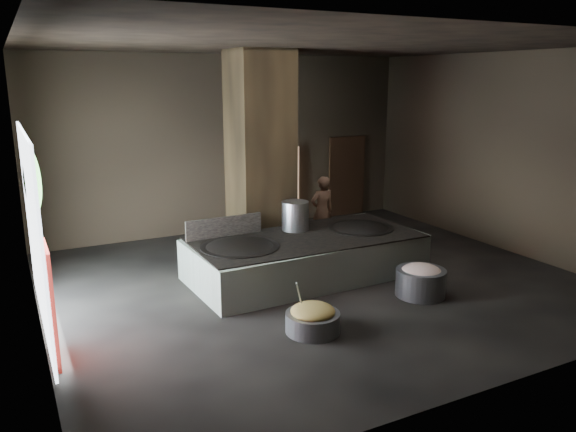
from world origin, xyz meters
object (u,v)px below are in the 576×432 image
wok_left (240,251)px  meat_basin (421,282)px  hearth_platform (306,257)px  stock_pot (295,216)px  wok_right (360,231)px  cook (322,211)px  veg_basin (313,322)px

wok_left → meat_basin: (2.82, -1.85, -0.50)m
hearth_platform → wok_left: wok_left is taller
hearth_platform → wok_left: size_ratio=3.17×
wok_left → stock_pot: 1.66m
wok_right → cook: size_ratio=0.81×
hearth_platform → meat_basin: 2.35m
veg_basin → wok_right: bearing=43.5°
stock_pot → cook: bearing=41.1°
wok_right → meat_basin: bearing=-89.4°
cook → veg_basin: 4.84m
cook → veg_basin: bearing=57.6°
hearth_platform → wok_right: (1.35, 0.05, 0.35)m
wok_left → cook: 3.35m
wok_left → stock_pot: bearing=21.8°
stock_pot → wok_left: bearing=-158.2°
wok_right → stock_pot: stock_pot is taller
wok_left → veg_basin: wok_left is taller
wok_right → stock_pot: 1.44m
veg_basin → meat_basin: size_ratio=0.95×
stock_pot → wok_right: bearing=-21.0°
wok_left → wok_right: wok_left is taller
meat_basin → wok_left: bearing=146.7°
stock_pot → veg_basin: bearing=-112.8°
meat_basin → stock_pot: bearing=118.3°
veg_basin → hearth_platform: bearing=63.5°
cook → hearth_platform: bearing=50.9°
stock_pot → cook: 1.81m
cook → veg_basin: (-2.55, -4.05, -0.68)m
cook → veg_basin: size_ratio=1.93×
wok_left → cook: size_ratio=0.87×
cook → meat_basin: size_ratio=1.83×
cook → meat_basin: cook is taller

